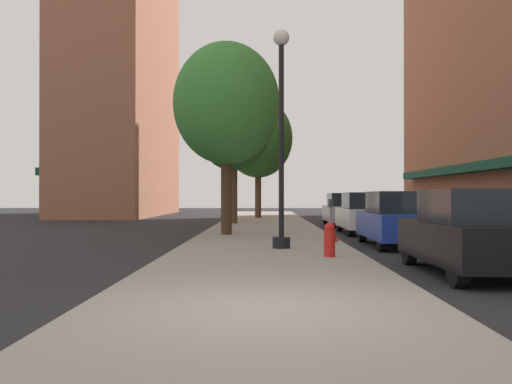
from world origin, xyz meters
name	(u,v)px	position (x,y,z in m)	size (l,w,h in m)	color
ground_plane	(355,230)	(4.00, 18.00, 0.00)	(90.00, 90.00, 0.00)	#232326
sidewalk_slab	(265,228)	(0.00, 19.00, 0.06)	(4.80, 50.00, 0.12)	gray
building_far_background	(123,84)	(-11.01, 37.00, 10.24)	(6.80, 18.00, 20.53)	#9E6047
lamppost	(281,134)	(0.45, 8.21, 3.20)	(0.48, 0.48, 5.90)	black
fire_hydrant	(330,239)	(1.51, 6.09, 0.52)	(0.33, 0.26, 0.79)	red
parking_meter_near	(331,215)	(2.05, 10.53, 0.95)	(0.14, 0.09, 1.31)	slate
tree_near	(233,129)	(-1.59, 21.91, 4.95)	(3.77, 3.77, 7.03)	#4C3823
tree_mid	(258,138)	(-0.41, 29.63, 5.23)	(4.45, 4.45, 7.69)	#4C3823
tree_far	(227,104)	(-1.39, 13.60, 4.88)	(3.89, 3.89, 7.02)	#422D1E
car_black	(471,233)	(4.00, 3.96, 0.81)	(1.80, 4.30, 1.66)	black
car_blue	(397,220)	(4.00, 10.08, 0.81)	(1.80, 4.30, 1.66)	black
car_white	(364,214)	(4.00, 15.72, 0.81)	(1.80, 4.30, 1.66)	black
car_silver	(345,210)	(4.00, 21.34, 0.81)	(1.80, 4.30, 1.66)	black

